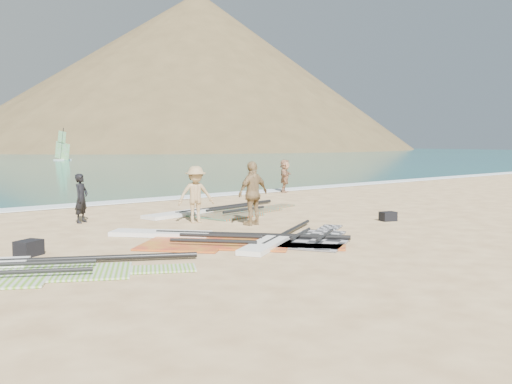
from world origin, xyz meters
TOP-DOWN VIEW (x-y plane):
  - ground at (0.00, 0.00)m, footprint 300.00×300.00m
  - surf_line at (0.00, 12.30)m, footprint 300.00×1.20m
  - headland_main at (85.00, 130.00)m, footprint 143.00×143.00m
  - headland_minor at (120.00, 140.00)m, footprint 70.00×70.00m
  - rig_grey at (0.15, 1.07)m, footprint 5.10×3.61m
  - rig_green at (-6.19, 2.22)m, footprint 5.42×4.28m
  - rig_orange at (1.99, 6.95)m, footprint 6.48×3.10m
  - rig_red at (-1.51, 2.70)m, footprint 4.93×5.85m
  - gear_bag_near at (-5.54, 3.60)m, footprint 0.68×0.61m
  - gear_bag_far at (5.11, 1.92)m, footprint 0.57×0.47m
  - person_wetsuit at (-2.55, 7.79)m, footprint 0.67×0.63m
  - beachgoer_mid at (0.21, 5.54)m, footprint 1.29×0.99m
  - beachgoer_back at (1.24, 4.00)m, footprint 1.17×0.57m
  - beachgoer_right at (9.48, 11.50)m, footprint 1.46×1.36m
  - windsurfer_right at (18.56, 63.95)m, footprint 2.44×2.73m

SIDE VIEW (x-z plane):
  - ground at x=0.00m, z-range 0.00..0.00m
  - surf_line at x=0.00m, z-range -0.02..0.02m
  - headland_main at x=85.00m, z-range -22.50..22.50m
  - headland_minor at x=120.00m, z-range -14.00..14.00m
  - rig_grey at x=0.15m, z-range -0.05..0.15m
  - rig_green at x=-6.19m, z-range -0.05..0.15m
  - rig_red at x=-1.51m, z-range -0.05..0.15m
  - rig_orange at x=1.99m, z-range -0.05..0.15m
  - gear_bag_far at x=5.11m, z-range 0.00..0.30m
  - gear_bag_near at x=-5.54m, z-range 0.00..0.35m
  - person_wetsuit at x=-2.55m, z-range 0.00..1.53m
  - beachgoer_right at x=9.48m, z-range 0.00..1.63m
  - beachgoer_mid at x=0.21m, z-range 0.00..1.77m
  - beachgoer_back at x=1.24m, z-range 0.00..1.94m
  - windsurfer_right at x=18.56m, z-range -0.88..3.40m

